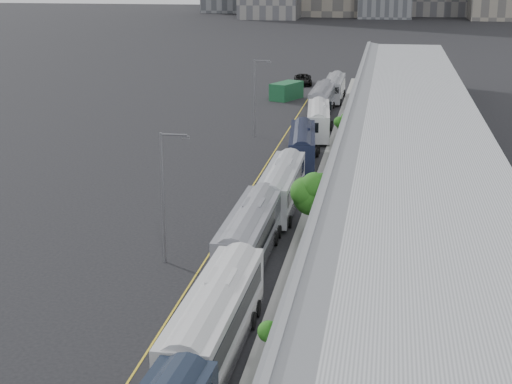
% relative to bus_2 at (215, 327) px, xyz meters
% --- Properties ---
extents(sidewalk, '(10.00, 170.00, 0.12)m').
position_rel_bus_2_xyz_m(sidewalk, '(6.78, 20.65, -1.62)').
color(sidewalk, gray).
rests_on(sidewalk, ground).
extents(lane_line, '(0.12, 160.00, 0.02)m').
position_rel_bus_2_xyz_m(lane_line, '(-3.72, 20.65, -1.67)').
color(lane_line, gold).
rests_on(lane_line, ground).
extents(depot, '(12.45, 160.40, 7.20)m').
position_rel_bus_2_xyz_m(depot, '(10.77, 20.65, 1.84)').
color(depot, gray).
rests_on(depot, ground).
extents(bus_2, '(3.01, 13.61, 3.97)m').
position_rel_bus_2_xyz_m(bus_2, '(0.00, 0.00, 0.00)').
color(bus_2, silver).
rests_on(bus_2, ground).
extents(bus_3, '(2.95, 13.24, 3.87)m').
position_rel_bus_2_xyz_m(bus_3, '(-0.62, 13.94, -0.04)').
color(bus_3, gray).
rests_on(bus_3, ground).
extents(bus_4, '(2.90, 13.03, 3.81)m').
position_rel_bus_2_xyz_m(bus_4, '(-0.13, 26.19, -0.07)').
color(bus_4, '#B0B3BB').
rests_on(bus_4, ground).
extents(bus_5, '(3.82, 12.96, 3.73)m').
position_rel_bus_2_xyz_m(bus_5, '(-0.10, 41.90, -0.10)').
color(bus_5, black).
rests_on(bus_5, ground).
extents(bus_6, '(3.66, 12.88, 3.72)m').
position_rel_bus_2_xyz_m(bus_6, '(0.27, 56.15, -0.11)').
color(bus_6, white).
rests_on(bus_6, ground).
extents(bus_7, '(2.92, 13.14, 3.83)m').
position_rel_bus_2_xyz_m(bus_7, '(-0.58, 71.51, -0.06)').
color(bus_7, slate).
rests_on(bus_7, ground).
extents(bus_8, '(2.81, 12.57, 3.67)m').
position_rel_bus_2_xyz_m(bus_8, '(0.32, 82.28, -0.12)').
color(bus_8, '#9B9DA4').
rests_on(bus_8, ground).
extents(tree_1, '(1.36, 1.36, 4.12)m').
position_rel_bus_2_xyz_m(tree_1, '(3.89, -3.52, 1.69)').
color(tree_1, black).
rests_on(tree_1, ground).
extents(tree_2, '(2.99, 2.99, 5.16)m').
position_rel_bus_2_xyz_m(tree_2, '(3.08, 19.78, 1.98)').
color(tree_2, black).
rests_on(tree_2, ground).
extents(tree_3, '(1.60, 1.60, 4.10)m').
position_rel_bus_2_xyz_m(tree_3, '(3.77, 48.00, 1.58)').
color(tree_3, black).
rests_on(tree_3, ground).
extents(street_lamp_near, '(2.04, 0.22, 9.18)m').
position_rel_bus_2_xyz_m(street_lamp_near, '(-6.22, 12.70, 3.61)').
color(street_lamp_near, '#59595E').
rests_on(street_lamp_near, ground).
extents(street_lamp_far, '(2.04, 0.22, 9.19)m').
position_rel_bus_2_xyz_m(street_lamp_far, '(-7.05, 54.49, 3.61)').
color(street_lamp_far, '#59595E').
rests_on(street_lamp_far, ground).
extents(shipping_container, '(4.81, 6.44, 2.59)m').
position_rel_bus_2_xyz_m(shipping_container, '(-6.98, 81.91, -0.38)').
color(shipping_container, '#174C2B').
rests_on(shipping_container, ground).
extents(suv, '(3.76, 6.73, 1.78)m').
position_rel_bus_2_xyz_m(suv, '(-6.15, 97.45, -0.79)').
color(suv, black).
rests_on(suv, ground).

